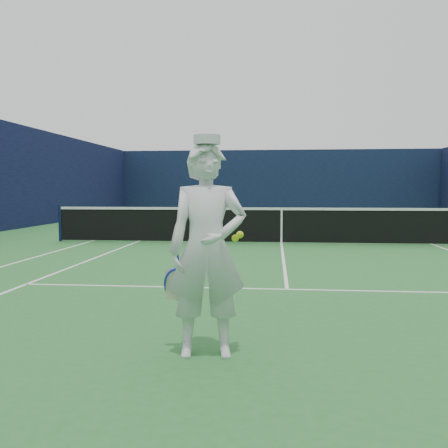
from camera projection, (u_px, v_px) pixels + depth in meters
name	position (u px, v px, depth m)	size (l,w,h in m)	color
ground	(281.00, 244.00, 13.86)	(80.00, 80.00, 0.00)	#296C2E
court_markings	(281.00, 244.00, 13.86)	(11.03, 23.83, 0.01)	white
windscreen_fence	(282.00, 171.00, 13.73)	(20.12, 36.12, 4.00)	#0D1732
tennis_net	(282.00, 224.00, 13.83)	(12.88, 0.09, 1.07)	#141E4C
tennis_player	(207.00, 249.00, 4.49)	(0.84, 0.56, 1.99)	white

